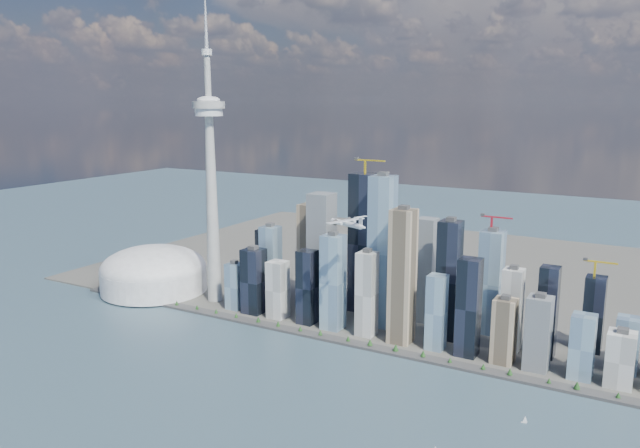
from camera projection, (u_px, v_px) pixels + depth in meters
The scene contains 9 objects.
ground at pixel (248, 414), 734.28m from camera, with size 4000.00×4000.00×0.00m, color #2E4551.
seawall at pixel (345, 342), 947.19m from camera, with size 1100.00×22.00×4.00m, color #383838.
land at pixel (442, 272), 1331.24m from camera, with size 1400.00×900.00×3.00m, color #4C4C47.
shoreline_trees at pixel (346, 338), 945.87m from camera, with size 960.53×7.20×8.80m.
skyscraper_cluster at pixel (405, 282), 976.72m from camera, with size 736.00×142.00×265.67m.
needle_tower at pixel (211, 174), 1097.97m from camera, with size 56.00×56.00×550.50m.
dome_stadium at pixel (154, 272), 1195.43m from camera, with size 200.00×200.00×86.00m.
airplane at pixel (347, 223), 867.02m from camera, with size 70.53×63.17×17.82m.
sailboat_east at pixel (525, 420), 712.57m from camera, with size 6.85×3.00×9.47m.
Camera 1 is at (407.28, -546.89, 362.49)m, focal length 35.00 mm.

